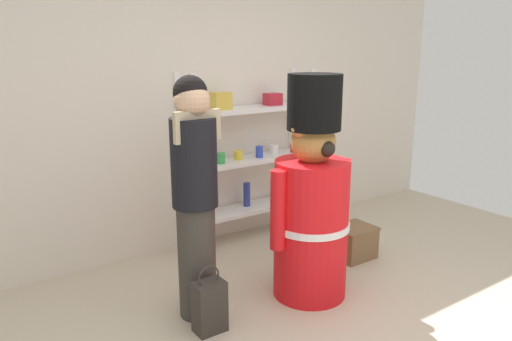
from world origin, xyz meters
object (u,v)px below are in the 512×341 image
(teddy_bear_guard, at_px, (311,205))
(display_crate, at_px, (353,242))
(shopping_bag, at_px, (210,306))
(merchandise_shelf, at_px, (247,156))
(person_shopper, at_px, (195,192))

(teddy_bear_guard, height_order, display_crate, teddy_bear_guard)
(shopping_bag, bearing_deg, merchandise_shelf, 47.79)
(teddy_bear_guard, relative_size, person_shopper, 1.00)
(merchandise_shelf, xyz_separation_m, display_crate, (0.50, -0.94, -0.67))
(teddy_bear_guard, bearing_deg, person_shopper, 165.36)
(merchandise_shelf, bearing_deg, teddy_bear_guard, -101.56)
(teddy_bear_guard, bearing_deg, merchandise_shelf, 78.44)
(teddy_bear_guard, distance_m, shopping_bag, 1.02)
(shopping_bag, distance_m, display_crate, 1.65)
(teddy_bear_guard, bearing_deg, shopping_bag, -178.79)
(merchandise_shelf, distance_m, person_shopper, 1.47)
(display_crate, bearing_deg, shopping_bag, -169.63)
(person_shopper, xyz_separation_m, display_crate, (1.58, 0.06, -0.75))
(teddy_bear_guard, distance_m, display_crate, 0.98)
(teddy_bear_guard, height_order, person_shopper, person_shopper)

